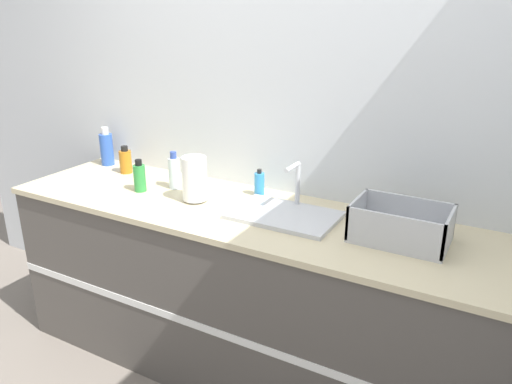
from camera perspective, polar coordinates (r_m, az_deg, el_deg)
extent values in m
cube|color=silver|center=(2.61, 2.69, 8.21)|extent=(4.92, 0.06, 2.60)
cube|color=#514C47|center=(2.63, -1.23, -11.78)|extent=(2.52, 0.66, 0.90)
cube|color=white|center=(2.40, -5.34, -15.36)|extent=(2.52, 0.01, 0.04)
cube|color=beige|center=(2.42, -1.31, -2.44)|extent=(2.55, 0.69, 0.03)
cube|color=silver|center=(2.33, 3.26, -2.67)|extent=(0.49, 0.32, 0.02)
cylinder|color=silver|center=(2.41, 4.78, 0.94)|extent=(0.02, 0.02, 0.21)
cylinder|color=silver|center=(2.32, 4.17, 2.86)|extent=(0.02, 0.13, 0.02)
cylinder|color=#4C4C51|center=(2.55, -6.94, -0.91)|extent=(0.09, 0.09, 0.01)
cylinder|color=white|center=(2.51, -7.05, 1.56)|extent=(0.12, 0.12, 0.22)
cube|color=#B7BABF|center=(2.19, 16.03, -5.23)|extent=(0.39, 0.25, 0.01)
cube|color=#B7BABF|center=(2.04, 15.42, -4.52)|extent=(0.39, 0.01, 0.15)
cube|color=#B7BABF|center=(2.26, 16.96, -2.23)|extent=(0.39, 0.01, 0.15)
cube|color=#B7BABF|center=(2.20, 11.44, -2.41)|extent=(0.01, 0.25, 0.15)
cube|color=#B7BABF|center=(2.13, 21.19, -4.22)|extent=(0.01, 0.25, 0.15)
cylinder|color=silver|center=(2.72, -9.31, 2.12)|extent=(0.06, 0.06, 0.17)
cylinder|color=#334C9E|center=(2.69, -9.44, 4.19)|extent=(0.03, 0.03, 0.04)
cylinder|color=#B26B19|center=(3.05, -14.68, 3.35)|extent=(0.07, 0.07, 0.13)
cylinder|color=black|center=(3.02, -14.81, 4.83)|extent=(0.04, 0.04, 0.03)
cylinder|color=#2D56B7|center=(3.23, -16.69, 4.67)|extent=(0.08, 0.08, 0.19)
cylinder|color=silver|center=(3.20, -16.90, 6.72)|extent=(0.04, 0.04, 0.04)
cylinder|color=#2D8C3D|center=(2.71, -13.15, 1.55)|extent=(0.06, 0.06, 0.14)
cylinder|color=black|center=(2.69, -13.30, 3.30)|extent=(0.04, 0.04, 0.03)
cylinder|color=#338CCC|center=(2.58, 0.39, 0.87)|extent=(0.05, 0.05, 0.12)
cylinder|color=black|center=(2.56, 0.39, 2.38)|extent=(0.02, 0.02, 0.02)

